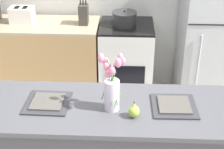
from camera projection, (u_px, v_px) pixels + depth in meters
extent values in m
cube|color=#4C4C51|center=(110.00, 109.00, 2.42)|extent=(1.80, 0.66, 0.03)
cube|color=tan|center=(29.00, 61.00, 4.08)|extent=(1.68, 0.60, 0.89)
cube|color=tan|center=(24.00, 24.00, 3.86)|extent=(1.68, 0.60, 0.03)
cube|color=silver|center=(126.00, 63.00, 4.03)|extent=(0.60, 0.60, 0.90)
cube|color=black|center=(127.00, 26.00, 3.81)|extent=(0.60, 0.60, 0.02)
cube|color=black|center=(126.00, 78.00, 3.78)|extent=(0.42, 0.01, 0.29)
cube|color=#B7BABC|center=(212.00, 32.00, 3.80)|extent=(0.68, 0.64, 1.70)
cube|color=black|center=(222.00, 25.00, 3.42)|extent=(0.67, 0.01, 0.01)
cylinder|color=#B2B5B7|center=(198.00, 68.00, 3.64)|extent=(0.02, 0.02, 0.74)
cylinder|color=silver|center=(112.00, 95.00, 2.33)|extent=(0.11, 0.11, 0.22)
cylinder|color=#569E4C|center=(113.00, 81.00, 2.28)|extent=(0.09, 0.02, 0.33)
ellipsoid|color=pink|center=(120.00, 57.00, 2.18)|extent=(0.03, 0.03, 0.05)
cylinder|color=#569E4C|center=(115.00, 83.00, 2.30)|extent=(0.10, 0.06, 0.27)
ellipsoid|color=pink|center=(123.00, 61.00, 2.25)|extent=(0.04, 0.04, 0.06)
cylinder|color=#569E4C|center=(112.00, 87.00, 2.33)|extent=(0.01, 0.06, 0.22)
ellipsoid|color=pink|center=(112.00, 68.00, 2.29)|extent=(0.04, 0.04, 0.05)
cylinder|color=#569E4C|center=(111.00, 85.00, 2.30)|extent=(0.07, 0.10, 0.25)
ellipsoid|color=pink|center=(106.00, 62.00, 2.28)|extent=(0.04, 0.04, 0.07)
cylinder|color=#569E4C|center=(108.00, 82.00, 2.29)|extent=(0.10, 0.03, 0.30)
ellipsoid|color=pink|center=(101.00, 58.00, 2.23)|extent=(0.04, 0.04, 0.07)
cylinder|color=#569E4C|center=(111.00, 86.00, 2.30)|extent=(0.06, 0.03, 0.26)
ellipsoid|color=pink|center=(106.00, 67.00, 2.21)|extent=(0.04, 0.04, 0.06)
cylinder|color=#569E4C|center=(110.00, 89.00, 2.30)|extent=(0.04, 0.06, 0.22)
ellipsoid|color=pink|center=(108.00, 74.00, 2.21)|extent=(0.04, 0.04, 0.06)
cylinder|color=#569E4C|center=(112.00, 86.00, 2.29)|extent=(0.02, 0.11, 0.25)
ellipsoid|color=pink|center=(112.00, 71.00, 2.18)|extent=(0.04, 0.04, 0.06)
cylinder|color=#569E4C|center=(113.00, 83.00, 2.28)|extent=(0.08, 0.09, 0.30)
ellipsoid|color=pink|center=(118.00, 63.00, 2.16)|extent=(0.04, 0.04, 0.07)
ellipsoid|color=#9EBC47|center=(134.00, 111.00, 2.28)|extent=(0.08, 0.08, 0.09)
cone|color=#9EBC47|center=(134.00, 105.00, 2.26)|extent=(0.04, 0.04, 0.03)
cylinder|color=brown|center=(134.00, 102.00, 2.25)|extent=(0.01, 0.01, 0.02)
cube|color=#333338|center=(48.00, 103.00, 2.44)|extent=(0.31, 0.31, 0.01)
cube|color=#514C47|center=(48.00, 101.00, 2.44)|extent=(0.23, 0.23, 0.01)
cube|color=#333338|center=(174.00, 106.00, 2.40)|extent=(0.31, 0.31, 0.01)
cube|color=#514C47|center=(174.00, 105.00, 2.40)|extent=(0.23, 0.23, 0.01)
cube|color=silver|center=(22.00, 15.00, 3.85)|extent=(0.26, 0.18, 0.17)
cube|color=black|center=(17.00, 7.00, 3.81)|extent=(0.05, 0.11, 0.01)
cube|color=black|center=(25.00, 7.00, 3.80)|extent=(0.05, 0.11, 0.01)
cube|color=black|center=(9.00, 12.00, 3.84)|extent=(0.02, 0.02, 0.02)
cylinder|color=#2D2D2D|center=(124.00, 19.00, 3.77)|extent=(0.27, 0.27, 0.13)
cylinder|color=#2D2D2D|center=(124.00, 13.00, 3.74)|extent=(0.28, 0.28, 0.01)
sphere|color=black|center=(125.00, 11.00, 3.73)|extent=(0.02, 0.02, 0.02)
cube|color=#3D3833|center=(84.00, 14.00, 3.78)|extent=(0.10, 0.14, 0.22)
cylinder|color=black|center=(80.00, 2.00, 3.72)|extent=(0.01, 0.01, 0.05)
cylinder|color=black|center=(83.00, 2.00, 3.71)|extent=(0.01, 0.01, 0.05)
cylinder|color=black|center=(86.00, 2.00, 3.71)|extent=(0.01, 0.01, 0.05)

